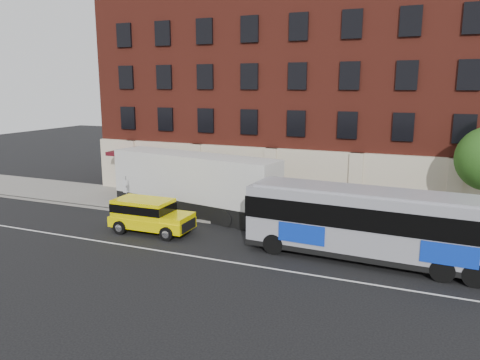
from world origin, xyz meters
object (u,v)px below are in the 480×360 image
at_px(sign_pole, 126,191).
at_px(yellow_suv, 148,214).
at_px(shipping_container, 194,185).
at_px(city_bus, 379,223).

relative_size(sign_pole, yellow_suv, 0.48).
distance_m(yellow_suv, shipping_container, 4.61).
height_order(sign_pole, city_bus, city_bus).
bearing_deg(yellow_suv, shipping_container, 81.70).
relative_size(yellow_suv, shipping_container, 0.41).
relative_size(sign_pole, shipping_container, 0.20).
height_order(city_bus, yellow_suv, city_bus).
bearing_deg(city_bus, shipping_container, 161.69).
distance_m(sign_pole, city_bus, 17.15).
height_order(city_bus, shipping_container, shipping_container).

